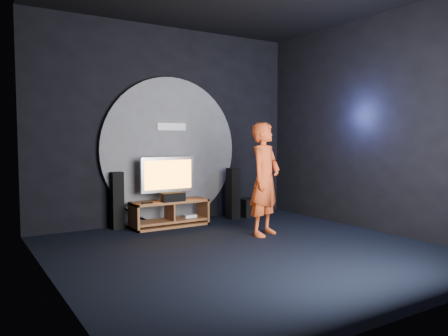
# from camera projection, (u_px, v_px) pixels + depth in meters

# --- Properties ---
(floor) EXTENTS (5.00, 5.00, 0.00)m
(floor) POSITION_uv_depth(u_px,v_px,m) (248.00, 251.00, 5.89)
(floor) COLOR black
(floor) RESTS_ON ground
(back_wall) EXTENTS (5.00, 0.04, 3.50)m
(back_wall) POSITION_uv_depth(u_px,v_px,m) (169.00, 125.00, 7.88)
(back_wall) COLOR black
(back_wall) RESTS_ON ground
(front_wall) EXTENTS (5.00, 0.04, 3.50)m
(front_wall) POSITION_uv_depth(u_px,v_px,m) (421.00, 111.00, 3.65)
(front_wall) COLOR black
(front_wall) RESTS_ON ground
(left_wall) EXTENTS (0.04, 5.00, 3.50)m
(left_wall) POSITION_uv_depth(u_px,v_px,m) (49.00, 116.00, 4.44)
(left_wall) COLOR black
(left_wall) RESTS_ON ground
(right_wall) EXTENTS (0.04, 5.00, 3.50)m
(right_wall) POSITION_uv_depth(u_px,v_px,m) (374.00, 124.00, 7.09)
(right_wall) COLOR black
(right_wall) RESTS_ON ground
(wall_disc_panel) EXTENTS (2.60, 0.11, 2.60)m
(wall_disc_panel) POSITION_uv_depth(u_px,v_px,m) (170.00, 150.00, 7.86)
(wall_disc_panel) COLOR #515156
(wall_disc_panel) RESTS_ON ground
(media_console) EXTENTS (1.33, 0.45, 0.45)m
(media_console) POSITION_uv_depth(u_px,v_px,m) (170.00, 215.00, 7.50)
(media_console) COLOR brown
(media_console) RESTS_ON ground
(tv) EXTENTS (0.98, 0.22, 0.74)m
(tv) POSITION_uv_depth(u_px,v_px,m) (168.00, 177.00, 7.51)
(tv) COLOR #A5A6AC
(tv) RESTS_ON media_console
(center_speaker) EXTENTS (0.40, 0.15, 0.15)m
(center_speaker) POSITION_uv_depth(u_px,v_px,m) (173.00, 197.00, 7.35)
(center_speaker) COLOR black
(center_speaker) RESTS_ON media_console
(remote) EXTENTS (0.18, 0.05, 0.02)m
(remote) POSITION_uv_depth(u_px,v_px,m) (147.00, 203.00, 7.14)
(remote) COLOR black
(remote) RESTS_ON media_console
(tower_speaker_left) EXTENTS (0.19, 0.21, 0.96)m
(tower_speaker_left) POSITION_uv_depth(u_px,v_px,m) (117.00, 200.00, 7.29)
(tower_speaker_left) COLOR black
(tower_speaker_left) RESTS_ON ground
(tower_speaker_right) EXTENTS (0.19, 0.21, 0.96)m
(tower_speaker_right) POSITION_uv_depth(u_px,v_px,m) (233.00, 193.00, 8.19)
(tower_speaker_right) COLOR black
(tower_speaker_right) RESTS_ON ground
(subwoofer) EXTENTS (0.31, 0.31, 0.35)m
(subwoofer) POSITION_uv_depth(u_px,v_px,m) (248.00, 208.00, 8.44)
(subwoofer) COLOR black
(subwoofer) RESTS_ON ground
(player) EXTENTS (0.76, 0.65, 1.76)m
(player) POSITION_uv_depth(u_px,v_px,m) (265.00, 179.00, 6.79)
(player) COLOR #CC461B
(player) RESTS_ON ground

